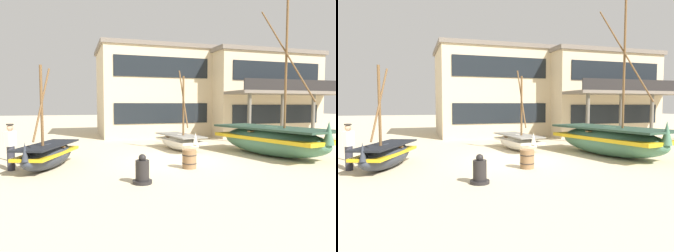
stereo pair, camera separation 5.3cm
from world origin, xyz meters
TOP-DOWN VIEW (x-y plane):
  - ground_plane at (0.00, 0.00)m, footprint 120.00×120.00m
  - fishing_boat_near_left at (-5.03, -0.07)m, footprint 2.26×3.59m
  - fishing_boat_centre_large at (4.70, -0.17)m, footprint 3.43×6.12m
  - fishing_boat_far_right at (1.20, 2.78)m, footprint 1.77×3.61m
  - fisherman_by_hull at (-6.28, -0.11)m, footprint 0.39×0.42m
  - capstan_winch at (-2.17, -3.31)m, footprint 0.59×0.59m
  - wooden_barrel at (-0.02, -1.70)m, footprint 0.56×0.56m
  - harbor_building_main at (1.91, 11.29)m, footprint 8.42×6.21m
  - harbor_building_annex at (10.01, 9.87)m, footprint 8.92×9.65m

SIDE VIEW (x-z plane):
  - ground_plane at x=0.00m, z-range 0.00..0.00m
  - wooden_barrel at x=-0.02m, z-range 0.00..0.70m
  - capstan_winch at x=-2.17m, z-range -0.10..0.80m
  - fishing_boat_far_right at x=1.20m, z-range -1.61..2.53m
  - fishing_boat_near_left at x=-5.03m, z-range -1.38..2.40m
  - fishing_boat_centre_large at x=4.70m, z-range -2.89..4.38m
  - fisherman_by_hull at x=-6.28m, z-range -0.01..1.68m
  - harbor_building_annex at x=10.01m, z-range 0.01..6.45m
  - harbor_building_main at x=1.91m, z-range 0.01..6.75m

